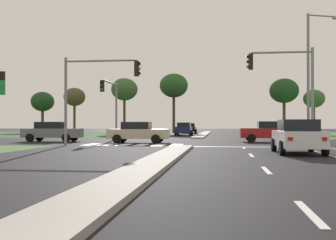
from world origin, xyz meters
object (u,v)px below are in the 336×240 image
(traffic_signal_far_left, at_px, (111,98))
(car_navy_sixth, at_px, (184,129))
(treeline_sixth, at_px, (314,99))
(traffic_signal_near_right, at_px, (289,80))
(treeline_near, at_px, (43,102))
(traffic_signal_near_left, at_px, (93,84))
(car_beige_seventh, at_px, (138,132))
(treeline_fourth, at_px, (174,86))
(treeline_third, at_px, (124,90))
(car_red_second, at_px, (270,132))
(treeline_fifth, at_px, (284,91))
(car_white_fifth, at_px, (298,136))
(treeline_second, at_px, (74,97))
(car_black_fourth, at_px, (189,128))
(car_grey_near, at_px, (52,131))
(street_lamp_second, at_px, (311,71))

(traffic_signal_far_left, bearing_deg, car_navy_sixth, 69.36)
(treeline_sixth, bearing_deg, traffic_signal_near_right, -103.98)
(traffic_signal_far_left, height_order, traffic_signal_near_right, traffic_signal_near_right)
(treeline_near, height_order, treeline_sixth, treeline_near)
(car_navy_sixth, distance_m, traffic_signal_near_left, 25.96)
(car_beige_seventh, xyz_separation_m, treeline_fourth, (-1.59, 38.26, 6.85))
(car_navy_sixth, height_order, treeline_third, treeline_third)
(car_red_second, relative_size, car_beige_seventh, 1.01)
(treeline_fourth, bearing_deg, treeline_fifth, -6.20)
(car_white_fifth, distance_m, treeline_second, 51.83)
(car_red_second, relative_size, car_black_fourth, 1.04)
(treeline_third, bearing_deg, car_grey_near, -86.86)
(car_black_fourth, relative_size, street_lamp_second, 0.46)
(car_black_fourth, height_order, treeline_near, treeline_near)
(traffic_signal_far_left, distance_m, street_lamp_second, 17.36)
(traffic_signal_near_right, relative_size, treeline_near, 0.85)
(car_black_fourth, distance_m, car_beige_seventh, 32.50)
(traffic_signal_near_right, distance_m, treeline_third, 43.48)
(car_red_second, xyz_separation_m, treeline_sixth, (10.33, 33.25, 4.39))
(car_navy_sixth, bearing_deg, traffic_signal_far_left, 69.36)
(car_black_fourth, xyz_separation_m, traffic_signal_near_right, (8.65, -36.75, 3.23))
(traffic_signal_far_left, bearing_deg, street_lamp_second, -20.61)
(treeline_second, bearing_deg, treeline_third, 3.51)
(treeline_near, bearing_deg, treeline_second, -31.38)
(car_red_second, height_order, treeline_near, treeline_near)
(car_white_fifth, xyz_separation_m, treeline_sixth, (10.54, 45.98, 4.39))
(traffic_signal_far_left, height_order, street_lamp_second, street_lamp_second)
(traffic_signal_near_left, relative_size, treeline_near, 0.81)
(car_navy_sixth, bearing_deg, car_grey_near, 66.10)
(car_white_fifth, bearing_deg, car_black_fourth, 100.78)
(car_red_second, xyz_separation_m, treeline_fourth, (-11.25, 35.61, 6.82))
(car_navy_sixth, height_order, street_lamp_second, street_lamp_second)
(car_beige_seventh, relative_size, treeline_third, 0.51)
(traffic_signal_near_left, relative_size, street_lamp_second, 0.61)
(treeline_sixth, bearing_deg, treeline_fourth, 173.75)
(car_white_fifth, xyz_separation_m, treeline_third, (-18.45, 44.82, 6.00))
(car_beige_seventh, relative_size, street_lamp_second, 0.47)
(car_black_fourth, relative_size, car_beige_seventh, 0.97)
(car_beige_seventh, height_order, street_lamp_second, street_lamp_second)
(car_white_fifth, xyz_separation_m, street_lamp_second, (2.88, 10.98, 4.38))
(traffic_signal_near_left, bearing_deg, car_red_second, 30.56)
(treeline_second, xyz_separation_m, treeline_third, (7.94, 0.49, 1.16))
(car_grey_near, xyz_separation_m, traffic_signal_near_right, (17.18, -5.89, 3.22))
(car_white_fifth, distance_m, treeline_sixth, 47.38)
(car_grey_near, relative_size, car_navy_sixth, 1.03)
(car_navy_sixth, bearing_deg, car_beige_seventh, 85.90)
(car_red_second, xyz_separation_m, car_navy_sixth, (-8.14, 18.61, 0.00))
(treeline_third, xyz_separation_m, treeline_sixth, (28.99, 1.16, -1.61))
(car_red_second, xyz_separation_m, treeline_fifth, (5.99, 33.74, 5.67))
(car_navy_sixth, distance_m, treeline_fifth, 21.47)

